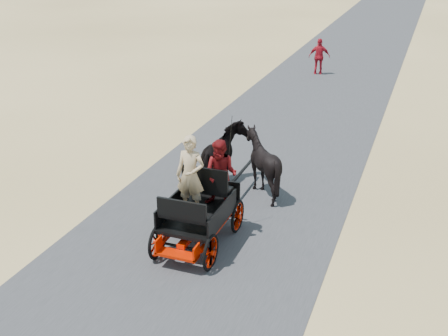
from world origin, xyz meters
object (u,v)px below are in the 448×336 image
(carriage, at_px, (199,229))
(pedestrian, at_px, (319,57))
(horse_right, at_px, (262,164))
(horse_left, at_px, (223,158))

(carriage, bearing_deg, pedestrian, 92.59)
(carriage, distance_m, horse_right, 3.09)
(horse_left, bearing_deg, pedestrian, -89.14)
(horse_right, relative_size, pedestrian, 0.98)
(horse_left, bearing_deg, carriage, 100.39)
(horse_left, bearing_deg, horse_right, -180.00)
(carriage, relative_size, horse_left, 1.20)
(horse_right, height_order, pedestrian, pedestrian)
(horse_left, xyz_separation_m, pedestrian, (-0.21, 13.72, 0.02))
(carriage, height_order, horse_right, horse_right)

